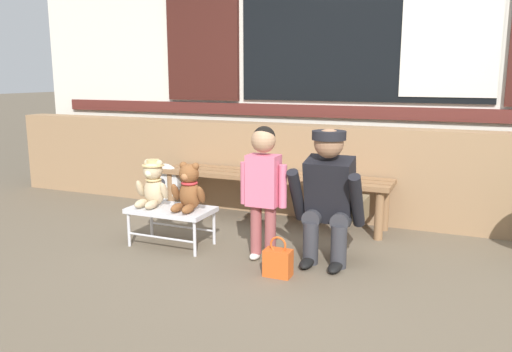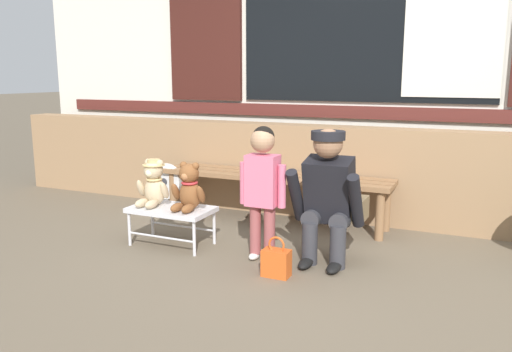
{
  "view_description": "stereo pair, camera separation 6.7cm",
  "coord_description": "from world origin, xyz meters",
  "px_view_note": "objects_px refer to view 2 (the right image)",
  "views": [
    {
      "loc": [
        1.04,
        -3.1,
        1.3
      ],
      "look_at": [
        -0.45,
        0.4,
        0.55
      ],
      "focal_mm": 36.0,
      "sensor_mm": 36.0,
      "label": 1
    },
    {
      "loc": [
        1.11,
        -3.07,
        1.3
      ],
      "look_at": [
        -0.45,
        0.4,
        0.55
      ],
      "focal_mm": 36.0,
      "sensor_mm": 36.0,
      "label": 2
    }
  ],
  "objects_px": {
    "child_standing": "(263,179)",
    "handbag_on_ground": "(276,262)",
    "small_display_bench": "(171,212)",
    "teddy_bear_plain": "(189,188)",
    "teddy_bear_with_hat": "(153,184)",
    "floor_fan": "(166,188)",
    "adult_crouching": "(330,196)",
    "wooden_bench_long": "(274,181)"
  },
  "relations": [
    {
      "from": "wooden_bench_long",
      "to": "child_standing",
      "type": "height_order",
      "value": "child_standing"
    },
    {
      "from": "wooden_bench_long",
      "to": "handbag_on_ground",
      "type": "relative_size",
      "value": 7.72
    },
    {
      "from": "teddy_bear_plain",
      "to": "wooden_bench_long",
      "type": "bearing_deg",
      "value": 70.55
    },
    {
      "from": "handbag_on_ground",
      "to": "wooden_bench_long",
      "type": "bearing_deg",
      "value": 113.08
    },
    {
      "from": "handbag_on_ground",
      "to": "teddy_bear_with_hat",
      "type": "bearing_deg",
      "value": 166.91
    },
    {
      "from": "handbag_on_ground",
      "to": "floor_fan",
      "type": "bearing_deg",
      "value": 146.1
    },
    {
      "from": "teddy_bear_with_hat",
      "to": "teddy_bear_plain",
      "type": "relative_size",
      "value": 1.0
    },
    {
      "from": "teddy_bear_plain",
      "to": "child_standing",
      "type": "bearing_deg",
      "value": -1.46
    },
    {
      "from": "teddy_bear_plain",
      "to": "handbag_on_ground",
      "type": "xyz_separation_m",
      "value": [
        0.82,
        -0.26,
        -0.37
      ]
    },
    {
      "from": "teddy_bear_plain",
      "to": "adult_crouching",
      "type": "relative_size",
      "value": 0.38
    },
    {
      "from": "teddy_bear_plain",
      "to": "adult_crouching",
      "type": "distance_m",
      "value": 1.06
    },
    {
      "from": "teddy_bear_plain",
      "to": "child_standing",
      "type": "xyz_separation_m",
      "value": [
        0.61,
        -0.02,
        0.13
      ]
    },
    {
      "from": "wooden_bench_long",
      "to": "child_standing",
      "type": "bearing_deg",
      "value": -72.44
    },
    {
      "from": "wooden_bench_long",
      "to": "child_standing",
      "type": "xyz_separation_m",
      "value": [
        0.29,
        -0.92,
        0.22
      ]
    },
    {
      "from": "small_display_bench",
      "to": "handbag_on_ground",
      "type": "distance_m",
      "value": 1.03
    },
    {
      "from": "handbag_on_ground",
      "to": "small_display_bench",
      "type": "bearing_deg",
      "value": 164.98
    },
    {
      "from": "teddy_bear_with_hat",
      "to": "wooden_bench_long",
      "type": "bearing_deg",
      "value": 54.76
    },
    {
      "from": "adult_crouching",
      "to": "handbag_on_ground",
      "type": "relative_size",
      "value": 3.49
    },
    {
      "from": "small_display_bench",
      "to": "child_standing",
      "type": "height_order",
      "value": "child_standing"
    },
    {
      "from": "teddy_bear_with_hat",
      "to": "adult_crouching",
      "type": "xyz_separation_m",
      "value": [
        1.38,
        0.12,
        0.01
      ]
    },
    {
      "from": "small_display_bench",
      "to": "teddy_bear_plain",
      "type": "bearing_deg",
      "value": 0.51
    },
    {
      "from": "small_display_bench",
      "to": "child_standing",
      "type": "xyz_separation_m",
      "value": [
        0.77,
        -0.01,
        0.33
      ]
    },
    {
      "from": "handbag_on_ground",
      "to": "floor_fan",
      "type": "distance_m",
      "value": 1.88
    },
    {
      "from": "wooden_bench_long",
      "to": "teddy_bear_with_hat",
      "type": "xyz_separation_m",
      "value": [
        -0.64,
        -0.91,
        0.1
      ]
    },
    {
      "from": "small_display_bench",
      "to": "teddy_bear_with_hat",
      "type": "height_order",
      "value": "teddy_bear_with_hat"
    },
    {
      "from": "teddy_bear_with_hat",
      "to": "adult_crouching",
      "type": "bearing_deg",
      "value": 5.17
    },
    {
      "from": "adult_crouching",
      "to": "floor_fan",
      "type": "bearing_deg",
      "value": 159.92
    },
    {
      "from": "child_standing",
      "to": "handbag_on_ground",
      "type": "relative_size",
      "value": 3.52
    },
    {
      "from": "teddy_bear_with_hat",
      "to": "adult_crouching",
      "type": "relative_size",
      "value": 0.38
    },
    {
      "from": "wooden_bench_long",
      "to": "teddy_bear_with_hat",
      "type": "bearing_deg",
      "value": -125.24
    },
    {
      "from": "small_display_bench",
      "to": "teddy_bear_with_hat",
      "type": "xyz_separation_m",
      "value": [
        -0.16,
        0.0,
        0.21
      ]
    },
    {
      "from": "small_display_bench",
      "to": "teddy_bear_with_hat",
      "type": "bearing_deg",
      "value": 179.23
    },
    {
      "from": "child_standing",
      "to": "adult_crouching",
      "type": "xyz_separation_m",
      "value": [
        0.44,
        0.14,
        -0.11
      ]
    },
    {
      "from": "teddy_bear_with_hat",
      "to": "teddy_bear_plain",
      "type": "distance_m",
      "value": 0.32
    },
    {
      "from": "teddy_bear_plain",
      "to": "child_standing",
      "type": "height_order",
      "value": "child_standing"
    },
    {
      "from": "child_standing",
      "to": "floor_fan",
      "type": "distance_m",
      "value": 1.6
    },
    {
      "from": "small_display_bench",
      "to": "teddy_bear_with_hat",
      "type": "distance_m",
      "value": 0.26
    },
    {
      "from": "small_display_bench",
      "to": "child_standing",
      "type": "bearing_deg",
      "value": -1.05
    },
    {
      "from": "small_display_bench",
      "to": "adult_crouching",
      "type": "height_order",
      "value": "adult_crouching"
    },
    {
      "from": "child_standing",
      "to": "handbag_on_ground",
      "type": "xyz_separation_m",
      "value": [
        0.21,
        -0.25,
        -0.5
      ]
    },
    {
      "from": "child_standing",
      "to": "handbag_on_ground",
      "type": "distance_m",
      "value": 0.59
    },
    {
      "from": "teddy_bear_with_hat",
      "to": "floor_fan",
      "type": "relative_size",
      "value": 0.76
    }
  ]
}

